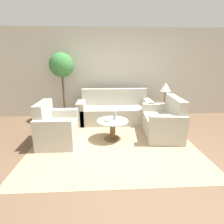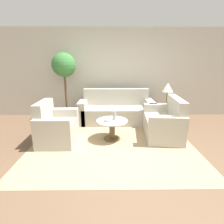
% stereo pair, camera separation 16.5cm
% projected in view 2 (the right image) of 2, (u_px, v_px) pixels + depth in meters
% --- Properties ---
extents(ground_plane, '(14.00, 14.00, 0.00)m').
position_uv_depth(ground_plane, '(119.00, 157.00, 3.13)').
color(ground_plane, brown).
extents(wall_back, '(10.00, 0.06, 2.60)m').
position_uv_depth(wall_back, '(115.00, 74.00, 5.30)').
color(wall_back, beige).
rests_on(wall_back, ground_plane).
extents(rug, '(3.28, 3.22, 0.01)m').
position_uv_depth(rug, '(112.00, 139.00, 3.87)').
color(rug, tan).
rests_on(rug, ground_plane).
extents(sofa_main, '(2.05, 0.78, 0.91)m').
position_uv_depth(sofa_main, '(116.00, 111.00, 4.93)').
color(sofa_main, '#B2AD9E').
rests_on(sofa_main, ground_plane).
extents(armchair, '(0.72, 0.96, 0.87)m').
position_uv_depth(armchair, '(56.00, 128.00, 3.69)').
color(armchair, '#B2AD9E').
rests_on(armchair, ground_plane).
extents(loveseat, '(0.85, 1.30, 0.89)m').
position_uv_depth(loveseat, '(165.00, 123.00, 3.97)').
color(loveseat, '#B2AD9E').
rests_on(loveseat, ground_plane).
extents(coffee_table, '(0.68, 0.68, 0.43)m').
position_uv_depth(coffee_table, '(112.00, 127.00, 3.80)').
color(coffee_table, brown).
rests_on(coffee_table, ground_plane).
extents(side_table, '(0.45, 0.45, 0.52)m').
position_uv_depth(side_table, '(165.00, 114.00, 4.82)').
color(side_table, brown).
rests_on(side_table, ground_plane).
extents(table_lamp, '(0.29, 0.29, 0.60)m').
position_uv_depth(table_lamp, '(168.00, 88.00, 4.62)').
color(table_lamp, brown).
rests_on(table_lamp, side_table).
extents(potted_plant, '(0.65, 0.65, 1.89)m').
position_uv_depth(potted_plant, '(64.00, 72.00, 4.82)').
color(potted_plant, '#3D3833').
rests_on(potted_plant, ground_plane).
extents(vase, '(0.07, 0.07, 0.19)m').
position_uv_depth(vase, '(114.00, 115.00, 3.78)').
color(vase, '#9E998E').
rests_on(vase, coffee_table).
extents(bowl, '(0.16, 0.16, 0.05)m').
position_uv_depth(bowl, '(108.00, 120.00, 3.69)').
color(bowl, beige).
rests_on(bowl, coffee_table).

